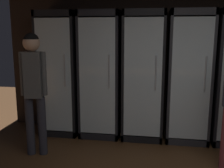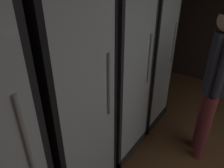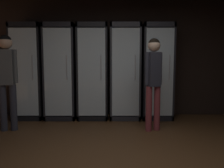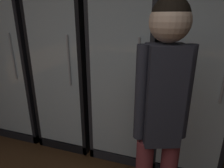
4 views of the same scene
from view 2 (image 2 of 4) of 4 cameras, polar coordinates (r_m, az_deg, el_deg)
The scene contains 5 objects.
wall_back at distance 2.07m, azimuth -8.70°, elevation 16.28°, with size 6.00×0.06×2.80m, color black.
cooler_center at distance 1.61m, azimuth -14.94°, elevation -3.65°, with size 0.63×0.61×2.02m.
cooler_right at distance 2.06m, azimuth -0.54°, elevation 4.46°, with size 0.63×0.61×2.02m.
cooler_far_right at distance 2.61m, azimuth 8.40°, elevation 9.26°, with size 0.63×0.61×2.02m.
shopper_near at distance 2.15m, azimuth 27.79°, elevation 2.45°, with size 0.31×0.23×1.63m.
Camera 2 is at (-1.48, 1.63, 1.78)m, focal length 31.86 mm.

